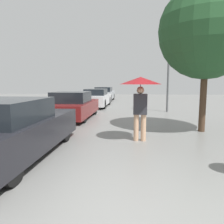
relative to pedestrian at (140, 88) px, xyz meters
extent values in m
plane|color=slate|center=(0.24, -3.74, -1.54)|extent=(60.00, 60.00, 0.00)
cylinder|color=tan|center=(-0.11, 0.00, -1.14)|extent=(0.15, 0.15, 0.78)
cylinder|color=tan|center=(0.11, 0.00, -1.14)|extent=(0.15, 0.15, 0.78)
cube|color=#2D2D33|center=(0.00, 0.00, -0.46)|extent=(0.39, 0.23, 0.59)
sphere|color=tan|center=(0.00, 0.00, -0.06)|extent=(0.21, 0.21, 0.21)
cylinder|color=#515456|center=(0.00, 0.00, -0.21)|extent=(0.02, 0.02, 0.62)
cone|color=maroon|center=(0.00, 0.00, 0.21)|extent=(1.20, 1.20, 0.21)
cube|color=black|center=(-3.01, -1.67, -1.03)|extent=(1.88, 4.50, 0.68)
cube|color=black|center=(-3.01, -1.89, -0.45)|extent=(1.60, 2.02, 0.48)
cylinder|color=black|center=(-3.85, -0.27, -1.23)|extent=(0.18, 0.60, 0.60)
cylinder|color=black|center=(-2.16, -0.27, -1.23)|extent=(0.18, 0.60, 0.60)
cylinder|color=black|center=(-2.16, -3.06, -1.23)|extent=(0.18, 0.60, 0.60)
cube|color=maroon|center=(-3.12, 3.94, -1.07)|extent=(1.82, 4.13, 0.61)
cube|color=black|center=(-3.12, 3.73, -0.51)|extent=(1.54, 1.86, 0.50)
cylinder|color=black|center=(-3.94, 5.22, -1.25)|extent=(0.18, 0.58, 0.58)
cylinder|color=black|center=(-2.30, 5.22, -1.25)|extent=(0.18, 0.58, 0.58)
cylinder|color=black|center=(-3.94, 2.66, -1.25)|extent=(0.18, 0.58, 0.58)
cylinder|color=black|center=(-2.30, 2.66, -1.25)|extent=(0.18, 0.58, 0.58)
cube|color=silver|center=(-2.87, 9.17, -1.03)|extent=(1.62, 4.45, 0.67)
cube|color=black|center=(-2.87, 8.95, -0.49)|extent=(1.38, 2.00, 0.42)
cylinder|color=black|center=(-3.60, 10.55, -1.23)|extent=(0.18, 0.62, 0.62)
cylinder|color=black|center=(-2.14, 10.55, -1.23)|extent=(0.18, 0.62, 0.62)
cylinder|color=black|center=(-3.60, 7.79, -1.23)|extent=(0.18, 0.62, 0.62)
cylinder|color=black|center=(-2.14, 7.79, -1.23)|extent=(0.18, 0.62, 0.62)
cube|color=#9EA3A8|center=(-3.08, 14.54, -1.02)|extent=(1.68, 4.42, 0.69)
cube|color=black|center=(-3.08, 14.32, -0.46)|extent=(1.43, 1.99, 0.42)
cylinder|color=black|center=(-3.84, 15.91, -1.23)|extent=(0.18, 0.62, 0.62)
cylinder|color=black|center=(-2.32, 15.91, -1.23)|extent=(0.18, 0.62, 0.62)
cylinder|color=black|center=(-3.84, 13.17, -1.23)|extent=(0.18, 0.62, 0.62)
cylinder|color=black|center=(-2.32, 13.17, -1.23)|extent=(0.18, 0.62, 0.62)
cylinder|color=#473323|center=(2.18, 1.48, -0.28)|extent=(0.22, 0.22, 2.51)
sphere|color=#234C28|center=(2.18, 1.48, 1.84)|extent=(3.17, 3.17, 3.17)
cylinder|color=#515456|center=(1.75, 6.70, 0.38)|extent=(0.11, 0.11, 3.82)
sphere|color=beige|center=(1.75, 6.70, 2.40)|extent=(0.37, 0.37, 0.37)
camera|label=1|loc=(-0.17, -6.29, 0.15)|focal=35.00mm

